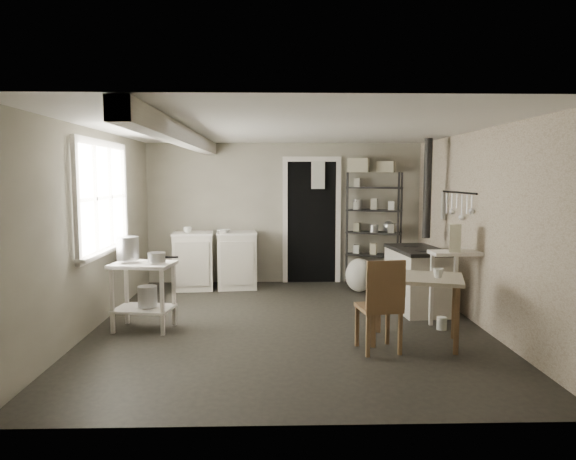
{
  "coord_description": "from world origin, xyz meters",
  "views": [
    {
      "loc": [
        -0.17,
        -5.96,
        1.75
      ],
      "look_at": [
        0.0,
        0.3,
        1.1
      ],
      "focal_mm": 32.0,
      "sensor_mm": 36.0,
      "label": 1
    }
  ],
  "objects_px": {
    "stockpot": "(128,248)",
    "stove": "(417,277)",
    "shelf_rack": "(374,226)",
    "work_table": "(415,307)",
    "base_cabinets": "(215,259)",
    "flour_sack": "(359,276)",
    "chair": "(378,303)",
    "prep_table": "(144,295)"
  },
  "relations": [
    {
      "from": "stockpot",
      "to": "stove",
      "type": "height_order",
      "value": "stockpot"
    },
    {
      "from": "shelf_rack",
      "to": "work_table",
      "type": "distance_m",
      "value": 3.07
    },
    {
      "from": "base_cabinets",
      "to": "flour_sack",
      "type": "distance_m",
      "value": 2.27
    },
    {
      "from": "stove",
      "to": "stockpot",
      "type": "bearing_deg",
      "value": -173.41
    },
    {
      "from": "stockpot",
      "to": "shelf_rack",
      "type": "relative_size",
      "value": 0.14
    },
    {
      "from": "stove",
      "to": "work_table",
      "type": "bearing_deg",
      "value": -111.98
    },
    {
      "from": "stove",
      "to": "work_table",
      "type": "xyz_separation_m",
      "value": [
        -0.39,
        -1.34,
        -0.06
      ]
    },
    {
      "from": "stockpot",
      "to": "flour_sack",
      "type": "bearing_deg",
      "value": 32.05
    },
    {
      "from": "stove",
      "to": "chair",
      "type": "bearing_deg",
      "value": -123.46
    },
    {
      "from": "shelf_rack",
      "to": "flour_sack",
      "type": "xyz_separation_m",
      "value": [
        -0.32,
        -0.58,
        -0.71
      ]
    },
    {
      "from": "prep_table",
      "to": "shelf_rack",
      "type": "height_order",
      "value": "shelf_rack"
    },
    {
      "from": "stockpot",
      "to": "base_cabinets",
      "type": "relative_size",
      "value": 0.2
    },
    {
      "from": "prep_table",
      "to": "shelf_rack",
      "type": "bearing_deg",
      "value": 38.17
    },
    {
      "from": "work_table",
      "to": "flour_sack",
      "type": "bearing_deg",
      "value": 94.3
    },
    {
      "from": "chair",
      "to": "flour_sack",
      "type": "relative_size",
      "value": 1.84
    },
    {
      "from": "stockpot",
      "to": "flour_sack",
      "type": "relative_size",
      "value": 0.51
    },
    {
      "from": "stockpot",
      "to": "work_table",
      "type": "relative_size",
      "value": 0.28
    },
    {
      "from": "stockpot",
      "to": "stove",
      "type": "bearing_deg",
      "value": 12.29
    },
    {
      "from": "prep_table",
      "to": "chair",
      "type": "height_order",
      "value": "chair"
    },
    {
      "from": "stockpot",
      "to": "base_cabinets",
      "type": "distance_m",
      "value": 2.35
    },
    {
      "from": "stockpot",
      "to": "base_cabinets",
      "type": "xyz_separation_m",
      "value": [
        0.73,
        2.19,
        -0.48
      ]
    },
    {
      "from": "stove",
      "to": "chair",
      "type": "xyz_separation_m",
      "value": [
        -0.83,
        -1.58,
        0.04
      ]
    },
    {
      "from": "prep_table",
      "to": "stove",
      "type": "bearing_deg",
      "value": 13.12
    },
    {
      "from": "stockpot",
      "to": "stove",
      "type": "xyz_separation_m",
      "value": [
        3.54,
        0.77,
        -0.5
      ]
    },
    {
      "from": "base_cabinets",
      "to": "work_table",
      "type": "relative_size",
      "value": 1.43
    },
    {
      "from": "base_cabinets",
      "to": "shelf_rack",
      "type": "distance_m",
      "value": 2.62
    },
    {
      "from": "stove",
      "to": "chair",
      "type": "distance_m",
      "value": 1.78
    },
    {
      "from": "chair",
      "to": "flour_sack",
      "type": "distance_m",
      "value": 2.69
    },
    {
      "from": "prep_table",
      "to": "flour_sack",
      "type": "xyz_separation_m",
      "value": [
        2.8,
        1.87,
        -0.16
      ]
    },
    {
      "from": "work_table",
      "to": "prep_table",
      "type": "bearing_deg",
      "value": 169.4
    },
    {
      "from": "shelf_rack",
      "to": "work_table",
      "type": "relative_size",
      "value": 1.93
    },
    {
      "from": "stove",
      "to": "chair",
      "type": "height_order",
      "value": "chair"
    },
    {
      "from": "base_cabinets",
      "to": "flour_sack",
      "type": "xyz_separation_m",
      "value": [
        2.23,
        -0.33,
        -0.22
      ]
    },
    {
      "from": "shelf_rack",
      "to": "work_table",
      "type": "xyz_separation_m",
      "value": [
        -0.14,
        -3.01,
        -0.57
      ]
    },
    {
      "from": "shelf_rack",
      "to": "chair",
      "type": "relative_size",
      "value": 1.92
    },
    {
      "from": "shelf_rack",
      "to": "work_table",
      "type": "bearing_deg",
      "value": -69.94
    },
    {
      "from": "prep_table",
      "to": "stove",
      "type": "height_order",
      "value": "stove"
    },
    {
      "from": "flour_sack",
      "to": "work_table",
      "type": "bearing_deg",
      "value": -85.7
    },
    {
      "from": "work_table",
      "to": "flour_sack",
      "type": "relative_size",
      "value": 1.83
    },
    {
      "from": "work_table",
      "to": "chair",
      "type": "height_order",
      "value": "chair"
    },
    {
      "from": "base_cabinets",
      "to": "shelf_rack",
      "type": "xyz_separation_m",
      "value": [
        2.56,
        0.25,
        0.49
      ]
    },
    {
      "from": "chair",
      "to": "flour_sack",
      "type": "height_order",
      "value": "chair"
    }
  ]
}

